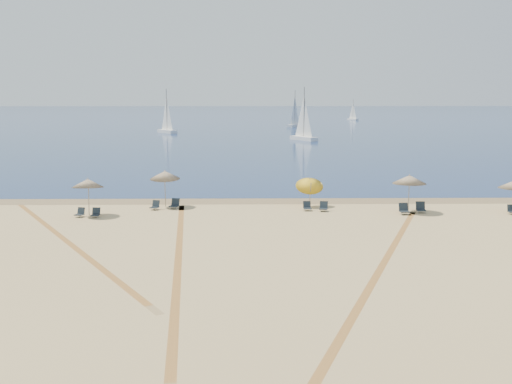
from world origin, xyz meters
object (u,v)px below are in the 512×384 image
at_px(chair_3, 96,213).
at_px(chair_5, 175,204).
at_px(umbrella_1, 88,183).
at_px(chair_8, 404,209).
at_px(sailboat_3, 353,114).
at_px(umbrella_4, 409,179).
at_px(chair_9, 421,208).
at_px(chair_6, 307,206).
at_px(chair_4, 155,206).
at_px(chair_10, 512,210).
at_px(sailboat_1, 295,116).
at_px(umbrella_2, 165,175).
at_px(sailboat_2, 304,124).
at_px(chair_7, 324,207).
at_px(umbrella_3, 310,183).
at_px(sailboat_0, 167,120).
at_px(chair_2, 80,213).

bearing_deg(chair_3, chair_5, 36.33).
distance_m(umbrella_1, chair_8, 20.73).
xyz_separation_m(chair_3, sailboat_3, (43.37, 153.25, 1.74)).
height_order(umbrella_4, chair_9, umbrella_4).
bearing_deg(chair_6, chair_4, 175.25).
bearing_deg(chair_10, chair_4, -179.27).
distance_m(chair_3, chair_10, 27.23).
bearing_deg(sailboat_1, chair_8, -61.13).
bearing_deg(umbrella_2, chair_9, -7.87).
height_order(umbrella_1, chair_10, umbrella_1).
height_order(umbrella_4, sailboat_2, sailboat_2).
distance_m(chair_7, chair_9, 6.46).
xyz_separation_m(umbrella_2, chair_3, (-4.00, -3.66, -1.98)).
height_order(chair_4, sailboat_2, sailboat_2).
xyz_separation_m(umbrella_3, chair_6, (-0.29, -1.35, -1.43)).
bearing_deg(chair_5, umbrella_3, 21.43).
xyz_separation_m(chair_5, sailboat_1, (17.04, 109.32, 2.42)).
xyz_separation_m(chair_7, sailboat_0, (-21.67, 86.40, 2.46)).
height_order(chair_2, chair_8, chair_8).
xyz_separation_m(umbrella_2, sailboat_1, (17.75, 108.65, 0.47)).
xyz_separation_m(umbrella_1, sailboat_1, (22.33, 111.74, 0.59)).
distance_m(umbrella_1, chair_9, 22.00).
bearing_deg(sailboat_1, umbrella_3, -64.28).
distance_m(chair_9, sailboat_1, 111.08).
height_order(chair_6, sailboat_0, sailboat_0).
relative_size(umbrella_3, chair_9, 3.22).
distance_m(chair_5, sailboat_3, 155.15).
bearing_deg(chair_2, chair_4, 47.12).
xyz_separation_m(umbrella_3, chair_7, (0.80, -1.59, -1.41)).
bearing_deg(chair_6, sailboat_3, 76.87).
bearing_deg(chair_7, umbrella_4, 8.29).
xyz_separation_m(umbrella_1, umbrella_4, (21.12, 0.87, 0.08)).
bearing_deg(chair_4, chair_5, 35.58).
height_order(chair_2, sailboat_0, sailboat_0).
distance_m(chair_3, chair_7, 15.03).
distance_m(chair_2, chair_7, 16.05).
xyz_separation_m(chair_2, sailboat_3, (44.42, 153.08, 1.75)).
xyz_separation_m(umbrella_4, sailboat_3, (22.82, 151.81, -0.20)).
bearing_deg(chair_3, chair_9, 7.24).
relative_size(umbrella_2, chair_4, 3.52).
xyz_separation_m(umbrella_1, chair_9, (21.91, 0.69, -1.82)).
xyz_separation_m(chair_4, sailboat_2, (16.28, 64.40, 2.51)).
xyz_separation_m(umbrella_1, umbrella_2, (4.57, 3.09, 0.12)).
distance_m(umbrella_2, sailboat_0, 85.30).
height_order(sailboat_1, sailboat_3, sailboat_1).
bearing_deg(chair_2, chair_10, 19.44).
bearing_deg(chair_3, sailboat_3, 78.04).
height_order(umbrella_3, chair_2, umbrella_3).
xyz_separation_m(umbrella_4, chair_5, (-15.84, 1.56, -1.91)).
height_order(umbrella_3, chair_6, umbrella_3).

